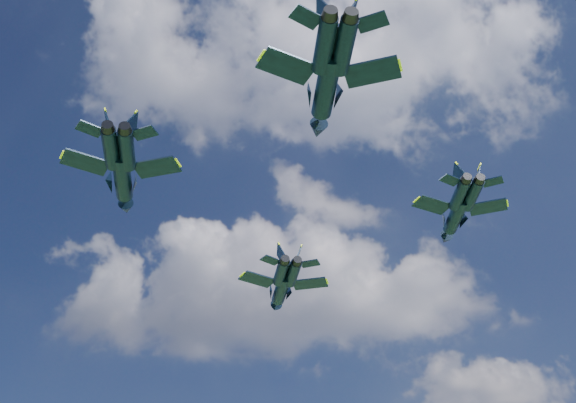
# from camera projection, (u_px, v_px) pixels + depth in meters

# --- Properties ---
(jet_lead) EXTENTS (12.17, 16.52, 3.89)m
(jet_lead) POSITION_uv_depth(u_px,v_px,m) (281.00, 290.00, 101.94)
(jet_lead) COLOR black
(jet_left) EXTENTS (13.31, 17.84, 4.20)m
(jet_left) POSITION_uv_depth(u_px,v_px,m) (123.00, 179.00, 83.50)
(jet_left) COLOR black
(jet_right) EXTENTS (11.55, 15.29, 3.60)m
(jet_right) POSITION_uv_depth(u_px,v_px,m) (455.00, 217.00, 88.26)
(jet_right) COLOR black
(jet_slot) EXTENTS (13.33, 17.78, 4.19)m
(jet_slot) POSITION_uv_depth(u_px,v_px,m) (325.00, 90.00, 68.45)
(jet_slot) COLOR black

